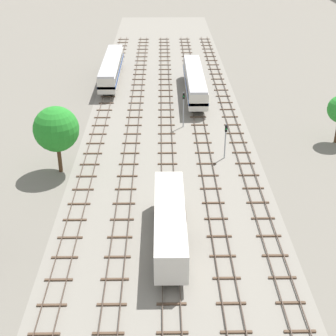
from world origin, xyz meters
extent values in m
plane|color=slate|center=(0.00, 56.00, 0.00)|extent=(480.00, 480.00, 0.00)
cube|color=gray|center=(0.00, 56.00, 0.00)|extent=(23.06, 176.00, 0.01)
cube|color=#47382D|center=(-10.25, 57.00, 0.22)|extent=(0.07, 126.00, 0.15)
cube|color=#47382D|center=(-8.81, 57.00, 0.22)|extent=(0.07, 126.00, 0.15)
cube|color=brown|center=(-9.53, 28.50, 0.07)|extent=(2.40, 0.22, 0.14)
cube|color=brown|center=(-9.53, 31.50, 0.07)|extent=(2.40, 0.22, 0.14)
cube|color=brown|center=(-9.53, 34.50, 0.07)|extent=(2.40, 0.22, 0.14)
cube|color=brown|center=(-9.53, 37.50, 0.07)|extent=(2.40, 0.22, 0.14)
cube|color=brown|center=(-9.53, 40.50, 0.07)|extent=(2.40, 0.22, 0.14)
cube|color=brown|center=(-9.53, 43.50, 0.07)|extent=(2.40, 0.22, 0.14)
cube|color=brown|center=(-9.53, 46.50, 0.07)|extent=(2.40, 0.22, 0.14)
cube|color=brown|center=(-9.53, 49.50, 0.07)|extent=(2.40, 0.22, 0.14)
cube|color=brown|center=(-9.53, 52.50, 0.07)|extent=(2.40, 0.22, 0.14)
cube|color=brown|center=(-9.53, 55.50, 0.07)|extent=(2.40, 0.22, 0.14)
cube|color=brown|center=(-9.53, 58.50, 0.07)|extent=(2.40, 0.22, 0.14)
cube|color=brown|center=(-9.53, 61.50, 0.07)|extent=(2.40, 0.22, 0.14)
cube|color=brown|center=(-9.53, 64.50, 0.07)|extent=(2.40, 0.22, 0.14)
cube|color=brown|center=(-9.53, 67.50, 0.07)|extent=(2.40, 0.22, 0.14)
cube|color=brown|center=(-9.53, 70.50, 0.07)|extent=(2.40, 0.22, 0.14)
cube|color=brown|center=(-9.53, 73.50, 0.07)|extent=(2.40, 0.22, 0.14)
cube|color=brown|center=(-9.53, 76.50, 0.07)|extent=(2.40, 0.22, 0.14)
cube|color=brown|center=(-9.53, 79.50, 0.07)|extent=(2.40, 0.22, 0.14)
cube|color=brown|center=(-9.53, 82.50, 0.07)|extent=(2.40, 0.22, 0.14)
cube|color=brown|center=(-9.53, 85.50, 0.07)|extent=(2.40, 0.22, 0.14)
cube|color=brown|center=(-9.53, 88.50, 0.07)|extent=(2.40, 0.22, 0.14)
cube|color=brown|center=(-9.53, 91.50, 0.07)|extent=(2.40, 0.22, 0.14)
cube|color=brown|center=(-9.53, 94.50, 0.07)|extent=(2.40, 0.22, 0.14)
cube|color=brown|center=(-9.53, 97.50, 0.07)|extent=(2.40, 0.22, 0.14)
cube|color=brown|center=(-9.53, 100.50, 0.07)|extent=(2.40, 0.22, 0.14)
cube|color=brown|center=(-9.53, 103.50, 0.07)|extent=(2.40, 0.22, 0.14)
cube|color=brown|center=(-9.53, 106.50, 0.07)|extent=(2.40, 0.22, 0.14)
cube|color=brown|center=(-9.53, 109.50, 0.07)|extent=(2.40, 0.22, 0.14)
cube|color=brown|center=(-9.53, 112.50, 0.07)|extent=(2.40, 0.22, 0.14)
cube|color=brown|center=(-9.53, 115.50, 0.07)|extent=(2.40, 0.22, 0.14)
cube|color=brown|center=(-9.53, 118.50, 0.07)|extent=(2.40, 0.22, 0.14)
cube|color=#47382D|center=(-5.48, 57.00, 0.22)|extent=(0.07, 126.00, 0.15)
cube|color=#47382D|center=(-4.05, 57.00, 0.22)|extent=(0.07, 126.00, 0.15)
cube|color=brown|center=(-4.76, 28.50, 0.07)|extent=(2.40, 0.22, 0.14)
cube|color=brown|center=(-4.76, 31.50, 0.07)|extent=(2.40, 0.22, 0.14)
cube|color=brown|center=(-4.76, 34.50, 0.07)|extent=(2.40, 0.22, 0.14)
cube|color=brown|center=(-4.76, 37.50, 0.07)|extent=(2.40, 0.22, 0.14)
cube|color=brown|center=(-4.76, 40.50, 0.07)|extent=(2.40, 0.22, 0.14)
cube|color=brown|center=(-4.76, 43.50, 0.07)|extent=(2.40, 0.22, 0.14)
cube|color=brown|center=(-4.76, 46.50, 0.07)|extent=(2.40, 0.22, 0.14)
cube|color=brown|center=(-4.76, 49.50, 0.07)|extent=(2.40, 0.22, 0.14)
cube|color=brown|center=(-4.76, 52.50, 0.07)|extent=(2.40, 0.22, 0.14)
cube|color=brown|center=(-4.76, 55.50, 0.07)|extent=(2.40, 0.22, 0.14)
cube|color=brown|center=(-4.76, 58.50, 0.07)|extent=(2.40, 0.22, 0.14)
cube|color=brown|center=(-4.76, 61.50, 0.07)|extent=(2.40, 0.22, 0.14)
cube|color=brown|center=(-4.76, 64.50, 0.07)|extent=(2.40, 0.22, 0.14)
cube|color=brown|center=(-4.76, 67.50, 0.07)|extent=(2.40, 0.22, 0.14)
cube|color=brown|center=(-4.76, 70.50, 0.07)|extent=(2.40, 0.22, 0.14)
cube|color=brown|center=(-4.76, 73.50, 0.07)|extent=(2.40, 0.22, 0.14)
cube|color=brown|center=(-4.76, 76.50, 0.07)|extent=(2.40, 0.22, 0.14)
cube|color=brown|center=(-4.76, 79.50, 0.07)|extent=(2.40, 0.22, 0.14)
cube|color=brown|center=(-4.76, 82.50, 0.07)|extent=(2.40, 0.22, 0.14)
cube|color=brown|center=(-4.76, 85.50, 0.07)|extent=(2.40, 0.22, 0.14)
cube|color=brown|center=(-4.76, 88.50, 0.07)|extent=(2.40, 0.22, 0.14)
cube|color=brown|center=(-4.76, 91.50, 0.07)|extent=(2.40, 0.22, 0.14)
cube|color=brown|center=(-4.76, 94.50, 0.07)|extent=(2.40, 0.22, 0.14)
cube|color=brown|center=(-4.76, 97.50, 0.07)|extent=(2.40, 0.22, 0.14)
cube|color=brown|center=(-4.76, 100.50, 0.07)|extent=(2.40, 0.22, 0.14)
cube|color=brown|center=(-4.76, 103.50, 0.07)|extent=(2.40, 0.22, 0.14)
cube|color=brown|center=(-4.76, 106.50, 0.07)|extent=(2.40, 0.22, 0.14)
cube|color=brown|center=(-4.76, 109.50, 0.07)|extent=(2.40, 0.22, 0.14)
cube|color=brown|center=(-4.76, 112.50, 0.07)|extent=(2.40, 0.22, 0.14)
cube|color=brown|center=(-4.76, 115.50, 0.07)|extent=(2.40, 0.22, 0.14)
cube|color=brown|center=(-4.76, 118.50, 0.07)|extent=(2.40, 0.22, 0.14)
cube|color=#47382D|center=(-0.72, 57.00, 0.22)|extent=(0.07, 126.00, 0.15)
cube|color=#47382D|center=(0.72, 57.00, 0.22)|extent=(0.07, 126.00, 0.15)
cube|color=brown|center=(0.00, 28.50, 0.07)|extent=(2.40, 0.22, 0.14)
cube|color=brown|center=(0.00, 31.50, 0.07)|extent=(2.40, 0.22, 0.14)
cube|color=brown|center=(0.00, 34.50, 0.07)|extent=(2.40, 0.22, 0.14)
cube|color=brown|center=(0.00, 37.50, 0.07)|extent=(2.40, 0.22, 0.14)
cube|color=brown|center=(0.00, 40.50, 0.07)|extent=(2.40, 0.22, 0.14)
cube|color=brown|center=(0.00, 43.50, 0.07)|extent=(2.40, 0.22, 0.14)
cube|color=brown|center=(0.00, 46.50, 0.07)|extent=(2.40, 0.22, 0.14)
cube|color=brown|center=(0.00, 49.50, 0.07)|extent=(2.40, 0.22, 0.14)
cube|color=brown|center=(0.00, 52.50, 0.07)|extent=(2.40, 0.22, 0.14)
cube|color=brown|center=(0.00, 55.50, 0.07)|extent=(2.40, 0.22, 0.14)
cube|color=brown|center=(0.00, 58.50, 0.07)|extent=(2.40, 0.22, 0.14)
cube|color=brown|center=(0.00, 61.50, 0.07)|extent=(2.40, 0.22, 0.14)
cube|color=brown|center=(0.00, 64.50, 0.07)|extent=(2.40, 0.22, 0.14)
cube|color=brown|center=(0.00, 67.50, 0.07)|extent=(2.40, 0.22, 0.14)
cube|color=brown|center=(0.00, 70.50, 0.07)|extent=(2.40, 0.22, 0.14)
cube|color=brown|center=(0.00, 73.50, 0.07)|extent=(2.40, 0.22, 0.14)
cube|color=brown|center=(0.00, 76.50, 0.07)|extent=(2.40, 0.22, 0.14)
cube|color=brown|center=(0.00, 79.50, 0.07)|extent=(2.40, 0.22, 0.14)
cube|color=brown|center=(0.00, 82.50, 0.07)|extent=(2.40, 0.22, 0.14)
cube|color=brown|center=(0.00, 85.50, 0.07)|extent=(2.40, 0.22, 0.14)
cube|color=brown|center=(0.00, 88.50, 0.07)|extent=(2.40, 0.22, 0.14)
cube|color=brown|center=(0.00, 91.50, 0.07)|extent=(2.40, 0.22, 0.14)
cube|color=brown|center=(0.00, 94.50, 0.07)|extent=(2.40, 0.22, 0.14)
cube|color=brown|center=(0.00, 97.50, 0.07)|extent=(2.40, 0.22, 0.14)
cube|color=brown|center=(0.00, 100.50, 0.07)|extent=(2.40, 0.22, 0.14)
cube|color=brown|center=(0.00, 103.50, 0.07)|extent=(2.40, 0.22, 0.14)
cube|color=brown|center=(0.00, 106.50, 0.07)|extent=(2.40, 0.22, 0.14)
cube|color=brown|center=(0.00, 109.50, 0.07)|extent=(2.40, 0.22, 0.14)
cube|color=brown|center=(0.00, 112.50, 0.07)|extent=(2.40, 0.22, 0.14)
cube|color=brown|center=(0.00, 115.50, 0.07)|extent=(2.40, 0.22, 0.14)
cube|color=brown|center=(0.00, 118.50, 0.07)|extent=(2.40, 0.22, 0.14)
cube|color=#47382D|center=(4.05, 57.00, 0.22)|extent=(0.07, 126.00, 0.15)
cube|color=#47382D|center=(5.48, 57.00, 0.22)|extent=(0.07, 126.00, 0.15)
cube|color=brown|center=(4.76, 28.50, 0.07)|extent=(2.40, 0.22, 0.14)
cube|color=brown|center=(4.76, 31.50, 0.07)|extent=(2.40, 0.22, 0.14)
cube|color=brown|center=(4.76, 34.50, 0.07)|extent=(2.40, 0.22, 0.14)
cube|color=brown|center=(4.76, 37.50, 0.07)|extent=(2.40, 0.22, 0.14)
cube|color=brown|center=(4.76, 40.50, 0.07)|extent=(2.40, 0.22, 0.14)
cube|color=brown|center=(4.76, 43.50, 0.07)|extent=(2.40, 0.22, 0.14)
cube|color=brown|center=(4.76, 46.50, 0.07)|extent=(2.40, 0.22, 0.14)
cube|color=brown|center=(4.76, 49.50, 0.07)|extent=(2.40, 0.22, 0.14)
cube|color=brown|center=(4.76, 52.50, 0.07)|extent=(2.40, 0.22, 0.14)
cube|color=brown|center=(4.76, 55.50, 0.07)|extent=(2.40, 0.22, 0.14)
cube|color=brown|center=(4.76, 58.50, 0.07)|extent=(2.40, 0.22, 0.14)
cube|color=brown|center=(4.76, 61.50, 0.07)|extent=(2.40, 0.22, 0.14)
cube|color=brown|center=(4.76, 64.50, 0.07)|extent=(2.40, 0.22, 0.14)
cube|color=brown|center=(4.76, 67.50, 0.07)|extent=(2.40, 0.22, 0.14)
cube|color=brown|center=(4.76, 70.50, 0.07)|extent=(2.40, 0.22, 0.14)
cube|color=brown|center=(4.76, 73.50, 0.07)|extent=(2.40, 0.22, 0.14)
cube|color=brown|center=(4.76, 76.50, 0.07)|extent=(2.40, 0.22, 0.14)
cube|color=brown|center=(4.76, 79.50, 0.07)|extent=(2.40, 0.22, 0.14)
cube|color=brown|center=(4.76, 82.50, 0.07)|extent=(2.40, 0.22, 0.14)
cube|color=brown|center=(4.76, 85.50, 0.07)|extent=(2.40, 0.22, 0.14)
cube|color=brown|center=(4.76, 88.50, 0.07)|extent=(2.40, 0.22, 0.14)
cube|color=brown|center=(4.76, 91.50, 0.07)|extent=(2.40, 0.22, 0.14)
cube|color=brown|center=(4.76, 94.50, 0.07)|extent=(2.40, 0.22, 0.14)
cube|color=brown|center=(4.76, 97.50, 0.07)|extent=(2.40, 0.22, 0.14)
cube|color=brown|center=(4.76, 100.50, 0.07)|extent=(2.40, 0.22, 0.14)
cube|color=brown|center=(4.76, 103.50, 0.07)|extent=(2.40, 0.22, 0.14)
cube|color=brown|center=(4.76, 106.50, 0.07)|extent=(2.40, 0.22, 0.14)
cube|color=brown|center=(4.76, 109.50, 0.07)|extent=(2.40, 0.22, 0.14)
cube|color=brown|center=(4.76, 112.50, 0.07)|extent=(2.40, 0.22, 0.14)
cube|color=brown|center=(4.76, 115.50, 0.07)|extent=(2.40, 0.22, 0.14)
cube|color=brown|center=(4.76, 118.50, 0.07)|extent=(2.40, 0.22, 0.14)
cube|color=#47382D|center=(8.81, 57.00, 0.22)|extent=(0.07, 126.00, 0.15)
cube|color=#47382D|center=(10.25, 57.00, 0.22)|extent=(0.07, 126.00, 0.15)
cube|color=brown|center=(9.53, 28.50, 0.07)|extent=(2.40, 0.22, 0.14)
cube|color=brown|center=(9.53, 31.50, 0.07)|extent=(2.40, 0.22, 0.14)
cube|color=brown|center=(9.53, 34.50, 0.07)|extent=(2.40, 0.22, 0.14)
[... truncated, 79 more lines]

